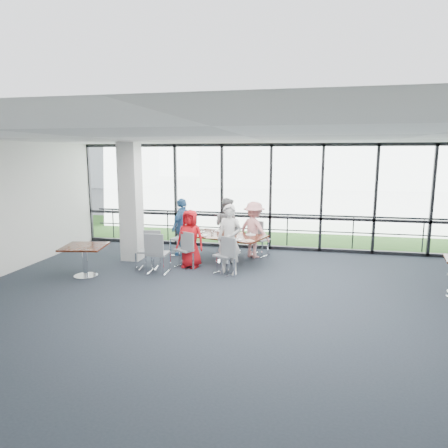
% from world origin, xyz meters
% --- Properties ---
extents(floor, '(12.00, 10.00, 0.02)m').
position_xyz_m(floor, '(0.00, 0.00, -0.01)').
color(floor, '#212931').
rests_on(floor, ground).
extents(ceiling, '(12.00, 10.00, 0.04)m').
position_xyz_m(ceiling, '(0.00, 0.00, 3.20)').
color(ceiling, white).
rests_on(ceiling, ground).
extents(wall_front, '(12.00, 0.10, 3.20)m').
position_xyz_m(wall_front, '(0.00, -5.00, 1.60)').
color(wall_front, silver).
rests_on(wall_front, ground).
extents(curtain_wall_back, '(12.00, 0.10, 3.20)m').
position_xyz_m(curtain_wall_back, '(0.00, 5.00, 1.60)').
color(curtain_wall_back, white).
rests_on(curtain_wall_back, ground).
extents(structural_column, '(0.50, 0.50, 3.20)m').
position_xyz_m(structural_column, '(-3.60, 3.00, 1.60)').
color(structural_column, silver).
rests_on(structural_column, ground).
extents(apron, '(80.00, 70.00, 0.02)m').
position_xyz_m(apron, '(0.00, 10.00, -0.02)').
color(apron, gray).
rests_on(apron, ground).
extents(grass_strip, '(80.00, 5.00, 0.01)m').
position_xyz_m(grass_strip, '(0.00, 8.00, 0.01)').
color(grass_strip, '#205817').
rests_on(grass_strip, ground).
extents(hangar_main, '(24.00, 10.00, 6.00)m').
position_xyz_m(hangar_main, '(4.00, 32.00, 3.00)').
color(hangar_main, white).
rests_on(hangar_main, ground).
extents(hangar_aux, '(10.00, 6.00, 4.00)m').
position_xyz_m(hangar_aux, '(-18.00, 28.00, 2.00)').
color(hangar_aux, white).
rests_on(hangar_aux, ground).
extents(guard_rail, '(12.00, 0.06, 0.06)m').
position_xyz_m(guard_rail, '(0.00, 5.60, 0.50)').
color(guard_rail, '#2D2D33').
rests_on(guard_rail, ground).
extents(main_table, '(2.27, 1.69, 0.75)m').
position_xyz_m(main_table, '(-1.00, 3.23, 0.63)').
color(main_table, black).
rests_on(main_table, ground).
extents(side_table_left, '(1.10, 1.10, 0.75)m').
position_xyz_m(side_table_left, '(-4.03, 1.28, 0.65)').
color(side_table_left, black).
rests_on(side_table_left, ground).
extents(diner_near_left, '(0.78, 0.55, 1.50)m').
position_xyz_m(diner_near_left, '(-1.81, 2.58, 0.75)').
color(diner_near_left, red).
rests_on(diner_near_left, ground).
extents(diner_near_right, '(0.70, 0.57, 1.71)m').
position_xyz_m(diner_near_right, '(-0.71, 2.21, 0.85)').
color(diner_near_right, silver).
rests_on(diner_near_right, ground).
extents(diner_far_left, '(0.94, 0.81, 1.64)m').
position_xyz_m(diner_far_left, '(-1.17, 4.15, 0.82)').
color(diner_far_left, slate).
rests_on(diner_far_left, ground).
extents(diner_far_right, '(1.15, 1.00, 1.58)m').
position_xyz_m(diner_far_right, '(-0.34, 3.90, 0.79)').
color(diner_far_right, pink).
rests_on(diner_far_right, ground).
extents(diner_end, '(0.80, 1.09, 1.66)m').
position_xyz_m(diner_end, '(-2.36, 3.69, 0.83)').
color(diner_end, teal).
rests_on(diner_end, ground).
extents(chair_main_nl, '(0.62, 0.62, 0.94)m').
position_xyz_m(chair_main_nl, '(-1.91, 2.53, 0.47)').
color(chair_main_nl, gray).
rests_on(chair_main_nl, ground).
extents(chair_main_nr, '(0.62, 0.62, 0.93)m').
position_xyz_m(chair_main_nr, '(-0.80, 2.18, 0.46)').
color(chair_main_nr, gray).
rests_on(chair_main_nr, ground).
extents(chair_main_fl, '(0.51, 0.51, 0.89)m').
position_xyz_m(chair_main_fl, '(-1.06, 4.39, 0.44)').
color(chair_main_fl, gray).
rests_on(chair_main_fl, ground).
extents(chair_main_fr, '(0.64, 0.64, 0.96)m').
position_xyz_m(chair_main_fr, '(-0.21, 4.10, 0.48)').
color(chair_main_fr, gray).
rests_on(chair_main_fr, ground).
extents(chair_main_end, '(0.57, 0.57, 0.98)m').
position_xyz_m(chair_main_end, '(-2.41, 3.70, 0.49)').
color(chair_main_end, gray).
rests_on(chair_main_end, ground).
extents(chair_spare_la, '(0.51, 0.51, 1.00)m').
position_xyz_m(chair_spare_la, '(-2.42, 1.88, 0.50)').
color(chair_spare_la, gray).
rests_on(chair_spare_la, ground).
extents(chair_spare_lb, '(0.54, 0.54, 0.94)m').
position_xyz_m(chair_spare_lb, '(-2.81, 2.20, 0.47)').
color(chair_spare_lb, gray).
rests_on(chair_spare_lb, ground).
extents(plate_nl, '(0.25, 0.25, 0.01)m').
position_xyz_m(plate_nl, '(-1.59, 3.04, 0.76)').
color(plate_nl, white).
rests_on(plate_nl, main_table).
extents(plate_nr, '(0.24, 0.24, 0.01)m').
position_xyz_m(plate_nr, '(-0.60, 2.68, 0.76)').
color(plate_nr, white).
rests_on(plate_nr, main_table).
extents(plate_fl, '(0.25, 0.25, 0.01)m').
position_xyz_m(plate_fl, '(-1.32, 3.75, 0.76)').
color(plate_fl, white).
rests_on(plate_fl, main_table).
extents(plate_fr, '(0.28, 0.28, 0.01)m').
position_xyz_m(plate_fr, '(-0.36, 3.38, 0.76)').
color(plate_fr, white).
rests_on(plate_fr, main_table).
extents(plate_end, '(0.26, 0.26, 0.01)m').
position_xyz_m(plate_end, '(-1.79, 3.49, 0.76)').
color(plate_end, white).
rests_on(plate_end, main_table).
extents(tumbler_a, '(0.07, 0.07, 0.14)m').
position_xyz_m(tumbler_a, '(-1.34, 3.01, 0.82)').
color(tumbler_a, white).
rests_on(tumbler_a, main_table).
extents(tumbler_b, '(0.07, 0.07, 0.14)m').
position_xyz_m(tumbler_b, '(-0.75, 2.96, 0.82)').
color(tumbler_b, white).
rests_on(tumbler_b, main_table).
extents(tumbler_c, '(0.07, 0.07, 0.13)m').
position_xyz_m(tumbler_c, '(-0.85, 3.42, 0.82)').
color(tumbler_c, white).
rests_on(tumbler_c, main_table).
extents(tumbler_d, '(0.07, 0.07, 0.15)m').
position_xyz_m(tumbler_d, '(-1.70, 3.26, 0.82)').
color(tumbler_d, white).
rests_on(tumbler_d, main_table).
extents(menu_a, '(0.31, 0.22, 0.00)m').
position_xyz_m(menu_a, '(-1.28, 2.80, 0.75)').
color(menu_a, beige).
rests_on(menu_a, main_table).
extents(menu_b, '(0.33, 0.35, 0.00)m').
position_xyz_m(menu_b, '(-0.30, 2.66, 0.75)').
color(menu_b, beige).
rests_on(menu_b, main_table).
extents(menu_c, '(0.35, 0.28, 0.00)m').
position_xyz_m(menu_c, '(-0.76, 3.56, 0.75)').
color(menu_c, beige).
rests_on(menu_c, main_table).
extents(condiment_caddy, '(0.10, 0.07, 0.04)m').
position_xyz_m(condiment_caddy, '(-0.91, 3.25, 0.77)').
color(condiment_caddy, black).
rests_on(condiment_caddy, main_table).
extents(ketchup_bottle, '(0.06, 0.06, 0.18)m').
position_xyz_m(ketchup_bottle, '(-1.01, 3.23, 0.84)').
color(ketchup_bottle, '#B50419').
rests_on(ketchup_bottle, main_table).
extents(green_bottle, '(0.05, 0.05, 0.20)m').
position_xyz_m(green_bottle, '(-0.84, 3.28, 0.85)').
color(green_bottle, '#1A6522').
rests_on(green_bottle, main_table).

